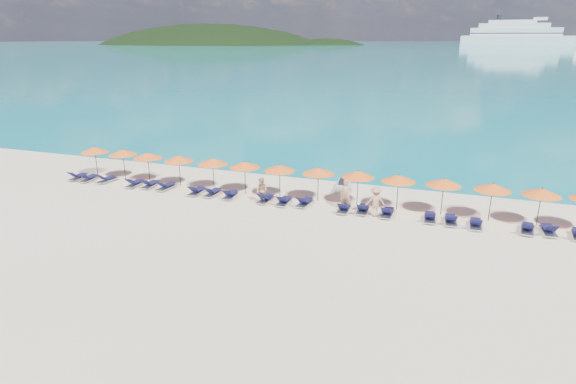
% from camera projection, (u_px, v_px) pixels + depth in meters
% --- Properties ---
extents(ground, '(1400.00, 1400.00, 0.00)m').
position_uv_depth(ground, '(270.00, 228.00, 26.65)').
color(ground, beige).
extents(sea, '(1600.00, 1300.00, 0.01)m').
position_uv_depth(sea, '(460.00, 44.00, 617.70)').
color(sea, '#1FA9B2').
rests_on(sea, ground).
extents(headland_main, '(374.00, 242.00, 126.50)m').
position_uv_depth(headland_main, '(209.00, 75.00, 618.06)').
color(headland_main, black).
rests_on(headland_main, ground).
extents(headland_small, '(162.00, 126.00, 85.50)m').
position_uv_depth(headland_small, '(326.00, 75.00, 587.00)').
color(headland_small, black).
rests_on(headland_small, ground).
extents(cruise_ship, '(140.45, 40.25, 38.63)m').
position_uv_depth(cruise_ship, '(529.00, 36.00, 524.97)').
color(cruise_ship, white).
rests_on(cruise_ship, ground).
extents(jetski, '(0.99, 2.17, 0.75)m').
position_uv_depth(jetski, '(343.00, 186.00, 33.21)').
color(jetski, white).
rests_on(jetski, ground).
extents(beachgoer_a, '(0.72, 0.49, 1.92)m').
position_uv_depth(beachgoer_a, '(346.00, 195.00, 29.24)').
color(beachgoer_a, tan).
rests_on(beachgoer_a, ground).
extents(beachgoer_b, '(0.93, 0.75, 1.67)m').
position_uv_depth(beachgoer_b, '(262.00, 191.00, 30.36)').
color(beachgoer_b, tan).
rests_on(beachgoer_b, ground).
extents(beachgoer_c, '(1.26, 0.77, 1.82)m').
position_uv_depth(beachgoer_c, '(376.00, 202.00, 28.18)').
color(beachgoer_c, tan).
rests_on(beachgoer_c, ground).
extents(umbrella_0, '(2.10, 2.10, 2.28)m').
position_uv_depth(umbrella_0, '(95.00, 150.00, 36.14)').
color(umbrella_0, black).
rests_on(umbrella_0, ground).
extents(umbrella_1, '(2.10, 2.10, 2.28)m').
position_uv_depth(umbrella_1, '(123.00, 152.00, 35.31)').
color(umbrella_1, black).
rests_on(umbrella_1, ground).
extents(umbrella_2, '(2.10, 2.10, 2.28)m').
position_uv_depth(umbrella_2, '(148.00, 155.00, 34.37)').
color(umbrella_2, black).
rests_on(umbrella_2, ground).
extents(umbrella_3, '(2.10, 2.10, 2.28)m').
position_uv_depth(umbrella_3, '(179.00, 158.00, 33.55)').
color(umbrella_3, black).
rests_on(umbrella_3, ground).
extents(umbrella_4, '(2.10, 2.10, 2.28)m').
position_uv_depth(umbrella_4, '(213.00, 161.00, 32.75)').
color(umbrella_4, black).
rests_on(umbrella_4, ground).
extents(umbrella_5, '(2.10, 2.10, 2.28)m').
position_uv_depth(umbrella_5, '(245.00, 165.00, 31.94)').
color(umbrella_5, black).
rests_on(umbrella_5, ground).
extents(umbrella_6, '(2.10, 2.10, 2.28)m').
position_uv_depth(umbrella_6, '(280.00, 168.00, 31.15)').
color(umbrella_6, black).
rests_on(umbrella_6, ground).
extents(umbrella_7, '(2.10, 2.10, 2.28)m').
position_uv_depth(umbrella_7, '(318.00, 171.00, 30.48)').
color(umbrella_7, black).
rests_on(umbrella_7, ground).
extents(umbrella_8, '(2.10, 2.10, 2.28)m').
position_uv_depth(umbrella_8, '(358.00, 174.00, 29.72)').
color(umbrella_8, black).
rests_on(umbrella_8, ground).
extents(umbrella_9, '(2.10, 2.10, 2.28)m').
position_uv_depth(umbrella_9, '(399.00, 178.00, 28.86)').
color(umbrella_9, black).
rests_on(umbrella_9, ground).
extents(umbrella_10, '(2.10, 2.10, 2.28)m').
position_uv_depth(umbrella_10, '(444.00, 182.00, 28.11)').
color(umbrella_10, black).
rests_on(umbrella_10, ground).
extents(umbrella_11, '(2.10, 2.10, 2.28)m').
position_uv_depth(umbrella_11, '(493.00, 187.00, 27.20)').
color(umbrella_11, black).
rests_on(umbrella_11, ground).
extents(umbrella_12, '(2.10, 2.10, 2.28)m').
position_uv_depth(umbrella_12, '(542.00, 192.00, 26.33)').
color(umbrella_12, black).
rests_on(umbrella_12, ground).
extents(lounger_0, '(0.70, 1.73, 0.66)m').
position_uv_depth(lounger_0, '(78.00, 176.00, 35.63)').
color(lounger_0, silver).
rests_on(lounger_0, ground).
extents(lounger_1, '(0.79, 1.75, 0.66)m').
position_uv_depth(lounger_1, '(89.00, 178.00, 35.25)').
color(lounger_1, silver).
rests_on(lounger_1, ground).
extents(lounger_2, '(0.79, 1.75, 0.66)m').
position_uv_depth(lounger_2, '(107.00, 179.00, 34.99)').
color(lounger_2, silver).
rests_on(lounger_2, ground).
extents(lounger_3, '(0.73, 1.74, 0.66)m').
position_uv_depth(lounger_3, '(135.00, 183.00, 34.03)').
color(lounger_3, silver).
rests_on(lounger_3, ground).
extents(lounger_4, '(0.70, 1.73, 0.66)m').
position_uv_depth(lounger_4, '(150.00, 184.00, 33.81)').
color(lounger_4, silver).
rests_on(lounger_4, ground).
extents(lounger_5, '(0.78, 1.75, 0.66)m').
position_uv_depth(lounger_5, '(166.00, 186.00, 33.33)').
color(lounger_5, silver).
rests_on(lounger_5, ground).
extents(lounger_6, '(0.69, 1.73, 0.66)m').
position_uv_depth(lounger_6, '(197.00, 191.00, 32.33)').
color(lounger_6, silver).
rests_on(lounger_6, ground).
extents(lounger_7, '(0.70, 1.73, 0.66)m').
position_uv_depth(lounger_7, '(213.00, 192.00, 32.04)').
color(lounger_7, silver).
rests_on(lounger_7, ground).
extents(lounger_8, '(0.78, 1.75, 0.66)m').
position_uv_depth(lounger_8, '(230.00, 195.00, 31.57)').
color(lounger_8, silver).
rests_on(lounger_8, ground).
extents(lounger_9, '(0.71, 1.73, 0.66)m').
position_uv_depth(lounger_9, '(266.00, 199.00, 30.79)').
color(lounger_9, silver).
rests_on(lounger_9, ground).
extents(lounger_10, '(0.65, 1.71, 0.66)m').
position_uv_depth(lounger_10, '(284.00, 201.00, 30.37)').
color(lounger_10, silver).
rests_on(lounger_10, ground).
extents(lounger_11, '(0.76, 1.75, 0.66)m').
position_uv_depth(lounger_11, '(305.00, 202.00, 30.14)').
color(lounger_11, silver).
rests_on(lounger_11, ground).
extents(lounger_12, '(0.68, 1.72, 0.66)m').
position_uv_depth(lounger_12, '(344.00, 208.00, 29.11)').
color(lounger_12, silver).
rests_on(lounger_12, ground).
extents(lounger_13, '(0.70, 1.73, 0.66)m').
position_uv_depth(lounger_13, '(363.00, 209.00, 28.94)').
color(lounger_13, silver).
rests_on(lounger_13, ground).
extents(lounger_14, '(0.66, 1.72, 0.66)m').
position_uv_depth(lounger_14, '(387.00, 212.00, 28.38)').
color(lounger_14, silver).
rests_on(lounger_14, ground).
extents(lounger_15, '(0.75, 1.74, 0.66)m').
position_uv_depth(lounger_15, '(430.00, 217.00, 27.66)').
color(lounger_15, silver).
rests_on(lounger_15, ground).
extents(lounger_16, '(0.78, 1.75, 0.66)m').
position_uv_depth(lounger_16, '(451.00, 220.00, 27.25)').
color(lounger_16, silver).
rests_on(lounger_16, ground).
extents(lounger_17, '(0.65, 1.71, 0.66)m').
position_uv_depth(lounger_17, '(476.00, 224.00, 26.69)').
color(lounger_17, silver).
rests_on(lounger_17, ground).
extents(lounger_18, '(0.79, 1.75, 0.66)m').
position_uv_depth(lounger_18, '(528.00, 228.00, 26.02)').
color(lounger_18, silver).
rests_on(lounger_18, ground).
extents(lounger_19, '(0.76, 1.75, 0.66)m').
position_uv_depth(lounger_19, '(549.00, 230.00, 25.83)').
color(lounger_19, silver).
rests_on(lounger_19, ground).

